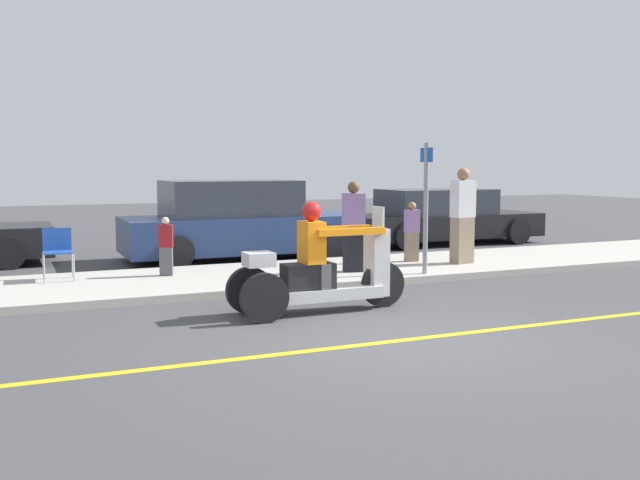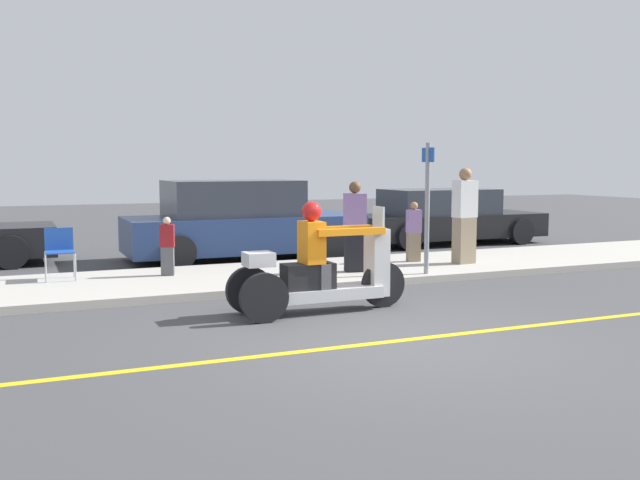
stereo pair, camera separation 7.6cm
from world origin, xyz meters
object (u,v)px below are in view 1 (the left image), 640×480
object	(u,v)px
spectator_near_curb	(412,233)
parked_car_lot_left	(441,218)
spectator_end_of_line	(353,228)
spectator_far_back	(463,217)
spectator_by_tree	(166,247)
parked_car_lot_right	(238,222)
motorcycle_trike	(320,273)
street_sign	(426,203)
folding_chair_curbside	(58,248)

from	to	relation	value
spectator_near_curb	parked_car_lot_left	distance (m)	4.29
spectator_end_of_line	spectator_near_curb	bearing A→B (deg)	24.31
spectator_near_curb	spectator_far_back	distance (m)	1.00
spectator_by_tree	spectator_end_of_line	size ratio (longest dim) A/B	0.63
parked_car_lot_right	parked_car_lot_left	bearing A→B (deg)	7.43
motorcycle_trike	spectator_far_back	bearing A→B (deg)	31.91
spectator_by_tree	parked_car_lot_left	xyz separation A→B (m)	(7.47, 3.10, 0.06)
spectator_by_tree	spectator_far_back	world-z (taller)	spectator_far_back
street_sign	spectator_far_back	bearing A→B (deg)	31.69
parked_car_lot_right	street_sign	distance (m)	4.49
spectator_by_tree	folding_chair_curbside	bearing A→B (deg)	169.70
spectator_by_tree	street_sign	distance (m)	4.40
motorcycle_trike	spectator_near_curb	size ratio (longest dim) A/B	2.17
parked_car_lot_left	parked_car_lot_right	size ratio (longest dim) A/B	1.01
parked_car_lot_right	street_sign	xyz separation A→B (m)	(2.06, -3.95, 0.55)
parked_car_lot_left	folding_chair_curbside	bearing A→B (deg)	-162.96
spectator_near_curb	parked_car_lot_left	size ratio (longest dim) A/B	0.23
motorcycle_trike	spectator_near_curb	xyz separation A→B (m)	(3.30, 3.11, 0.14)
motorcycle_trike	spectator_near_curb	world-z (taller)	motorcycle_trike
spectator_near_curb	parked_car_lot_left	xyz separation A→B (m)	(2.81, 3.24, -0.02)
spectator_far_back	street_sign	size ratio (longest dim) A/B	0.81
spectator_end_of_line	folding_chair_curbside	bearing A→B (deg)	166.17
folding_chair_curbside	parked_car_lot_left	distance (m)	9.56
folding_chair_curbside	parked_car_lot_right	size ratio (longest dim) A/B	0.17
motorcycle_trike	parked_car_lot_right	xyz separation A→B (m)	(0.64, 5.64, 0.24)
spectator_near_curb	spectator_far_back	xyz separation A→B (m)	(0.72, -0.61, 0.31)
spectator_near_curb	street_sign	xyz separation A→B (m)	(-0.60, -1.43, 0.65)
parked_car_lot_left	spectator_end_of_line	bearing A→B (deg)	-138.12
spectator_by_tree	spectator_near_curb	xyz separation A→B (m)	(4.65, -0.13, 0.08)
motorcycle_trike	spectator_end_of_line	world-z (taller)	spectator_end_of_line
spectator_by_tree	parked_car_lot_right	size ratio (longest dim) A/B	0.20
spectator_end_of_line	parked_car_lot_right	size ratio (longest dim) A/B	0.32
spectator_end_of_line	parked_car_lot_right	bearing A→B (deg)	107.91
spectator_far_back	folding_chair_curbside	distance (m)	7.14
spectator_end_of_line	parked_car_lot_left	xyz separation A→B (m)	(4.42, 3.96, -0.22)
spectator_end_of_line	folding_chair_curbside	xyz separation A→B (m)	(-4.72, 1.16, -0.24)
motorcycle_trike	parked_car_lot_left	world-z (taller)	motorcycle_trike
spectator_by_tree	spectator_near_curb	distance (m)	4.66
motorcycle_trike	spectator_end_of_line	size ratio (longest dim) A/B	1.58
spectator_by_tree	parked_car_lot_left	world-z (taller)	parked_car_lot_left
spectator_by_tree	spectator_near_curb	size ratio (longest dim) A/B	0.86
parked_car_lot_right	folding_chair_curbside	bearing A→B (deg)	-150.37
spectator_end_of_line	spectator_near_curb	distance (m)	1.77
folding_chair_curbside	parked_car_lot_right	world-z (taller)	parked_car_lot_right
motorcycle_trike	spectator_near_curb	bearing A→B (deg)	43.36
parked_car_lot_right	spectator_by_tree	bearing A→B (deg)	-129.89
spectator_end_of_line	street_sign	xyz separation A→B (m)	(1.01, -0.70, 0.45)
spectator_far_back	street_sign	xyz separation A→B (m)	(-1.32, -0.82, 0.34)
spectator_far_back	spectator_by_tree	bearing A→B (deg)	172.16
parked_car_lot_left	street_sign	xyz separation A→B (m)	(-3.41, -4.66, 0.67)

